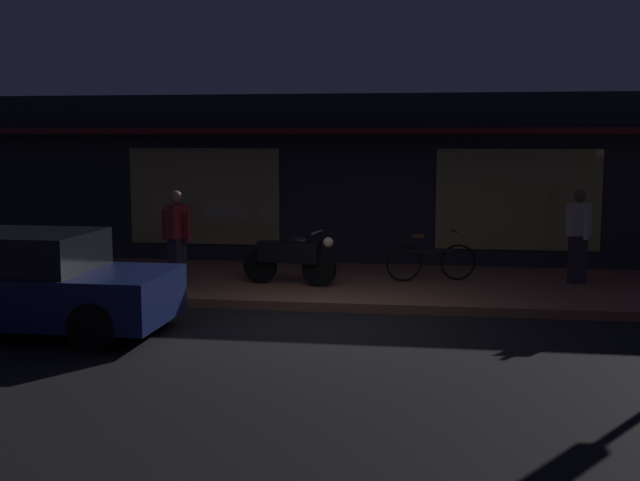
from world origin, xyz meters
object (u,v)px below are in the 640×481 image
Objects in this scene: bicycle_parked at (431,261)px; person_photographer at (177,236)px; motorcycle at (291,257)px; person_bystander at (578,234)px; parked_car_near at (22,283)px; trash_bin at (75,261)px.

bicycle_parked is 0.96× the size of person_photographer.
bicycle_parked is 4.53m from person_photographer.
motorcycle is at bearing 13.64° from person_photographer.
motorcycle is 1.05× the size of bicycle_parked.
person_photographer is at bearing -168.84° from person_bystander.
parked_car_near is at bearing -114.12° from person_photographer.
motorcycle is 5.09m from person_bystander.
trash_bin is at bearing -166.46° from motorcycle.
bicycle_parked is at bearing -176.35° from person_bystander.
motorcycle is 4.63m from parked_car_near.
bicycle_parked is (2.43, 0.73, -0.14)m from motorcycle.
parked_car_near reaches higher than trash_bin.
person_photographer is 0.41× the size of parked_car_near.
person_photographer is at bearing 13.44° from trash_bin.
person_photographer is 1.00× the size of person_bystander.
parked_car_near is (-8.20, -4.24, -0.32)m from person_bystander.
bicycle_parked is 1.73× the size of trash_bin.
bicycle_parked is 0.96× the size of person_bystander.
person_photographer is (-1.91, -0.46, 0.38)m from motorcycle.
person_bystander is (5.00, 0.90, 0.38)m from motorcycle.
motorcycle is 2.00m from person_photographer.
motorcycle is 1.02× the size of person_bystander.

